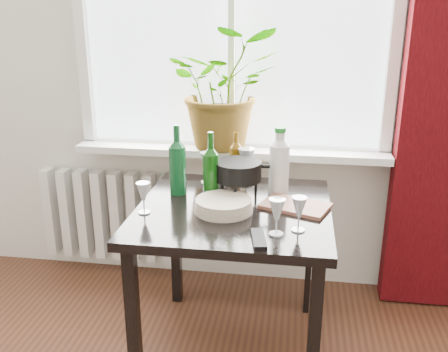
# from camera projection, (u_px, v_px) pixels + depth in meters

# --- Properties ---
(window) EXTENTS (1.72, 0.08, 1.62)m
(window) POSITION_uv_depth(u_px,v_px,m) (233.00, 3.00, 2.58)
(window) COLOR white
(window) RESTS_ON ground
(windowsill) EXTENTS (1.72, 0.20, 0.04)m
(windowsill) POSITION_uv_depth(u_px,v_px,m) (230.00, 151.00, 2.76)
(windowsill) COLOR white
(windowsill) RESTS_ON ground
(radiator) EXTENTS (0.80, 0.10, 0.55)m
(radiator) POSITION_uv_depth(u_px,v_px,m) (109.00, 215.00, 3.04)
(radiator) COLOR white
(radiator) RESTS_ON ground
(table) EXTENTS (0.85, 0.85, 0.74)m
(table) POSITION_uv_depth(u_px,v_px,m) (234.00, 226.00, 2.24)
(table) COLOR black
(table) RESTS_ON ground
(potted_plant) EXTENTS (0.69, 0.63, 0.65)m
(potted_plant) POSITION_uv_depth(u_px,v_px,m) (225.00, 88.00, 2.66)
(potted_plant) COLOR #38731E
(potted_plant) RESTS_ON windowsill
(wine_bottle_left) EXTENTS (0.08, 0.08, 0.34)m
(wine_bottle_left) POSITION_uv_depth(u_px,v_px,m) (177.00, 159.00, 2.32)
(wine_bottle_left) COLOR #0C431E
(wine_bottle_left) RESTS_ON table
(wine_bottle_right) EXTENTS (0.09, 0.09, 0.32)m
(wine_bottle_right) POSITION_uv_depth(u_px,v_px,m) (211.00, 165.00, 2.26)
(wine_bottle_right) COLOR #0D3E0C
(wine_bottle_right) RESTS_ON table
(bottle_amber) EXTENTS (0.08, 0.08, 0.26)m
(bottle_amber) POSITION_uv_depth(u_px,v_px,m) (236.00, 157.00, 2.49)
(bottle_amber) COLOR brown
(bottle_amber) RESTS_ON table
(cleaning_bottle) EXTENTS (0.10, 0.10, 0.33)m
(cleaning_bottle) POSITION_uv_depth(u_px,v_px,m) (279.00, 160.00, 2.33)
(cleaning_bottle) COLOR silver
(cleaning_bottle) RESTS_ON table
(wineglass_front_right) EXTENTS (0.07, 0.07, 0.15)m
(wineglass_front_right) POSITION_uv_depth(u_px,v_px,m) (277.00, 217.00, 1.92)
(wineglass_front_right) COLOR silver
(wineglass_front_right) RESTS_ON table
(wineglass_far_right) EXTENTS (0.08, 0.08, 0.14)m
(wineglass_far_right) POSITION_uv_depth(u_px,v_px,m) (299.00, 214.00, 1.95)
(wineglass_far_right) COLOR silver
(wineglass_far_right) RESTS_ON table
(wineglass_back_center) EXTENTS (0.11, 0.11, 0.19)m
(wineglass_back_center) POSITION_uv_depth(u_px,v_px,m) (246.00, 166.00, 2.45)
(wineglass_back_center) COLOR #B5BAC3
(wineglass_back_center) RESTS_ON table
(wineglass_back_left) EXTENTS (0.08, 0.08, 0.16)m
(wineglass_back_left) POSITION_uv_depth(u_px,v_px,m) (207.00, 167.00, 2.49)
(wineglass_back_left) COLOR white
(wineglass_back_left) RESTS_ON table
(wineglass_front_left) EXTENTS (0.06, 0.06, 0.14)m
(wineglass_front_left) POSITION_uv_depth(u_px,v_px,m) (144.00, 198.00, 2.12)
(wineglass_front_left) COLOR silver
(wineglass_front_left) RESTS_ON table
(plate_stack) EXTENTS (0.26, 0.26, 0.06)m
(plate_stack) POSITION_uv_depth(u_px,v_px,m) (224.00, 205.00, 2.15)
(plate_stack) COLOR beige
(plate_stack) RESTS_ON table
(fondue_pot) EXTENTS (0.29, 0.26, 0.17)m
(fondue_pot) POSITION_uv_depth(u_px,v_px,m) (238.00, 179.00, 2.31)
(fondue_pot) COLOR black
(fondue_pot) RESTS_ON table
(tv_remote) EXTENTS (0.08, 0.17, 0.02)m
(tv_remote) POSITION_uv_depth(u_px,v_px,m) (259.00, 239.00, 1.88)
(tv_remote) COLOR black
(tv_remote) RESTS_ON table
(cutting_board) EXTENTS (0.33, 0.27, 0.02)m
(cutting_board) POSITION_uv_depth(u_px,v_px,m) (295.00, 206.00, 2.20)
(cutting_board) COLOR brown
(cutting_board) RESTS_ON table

